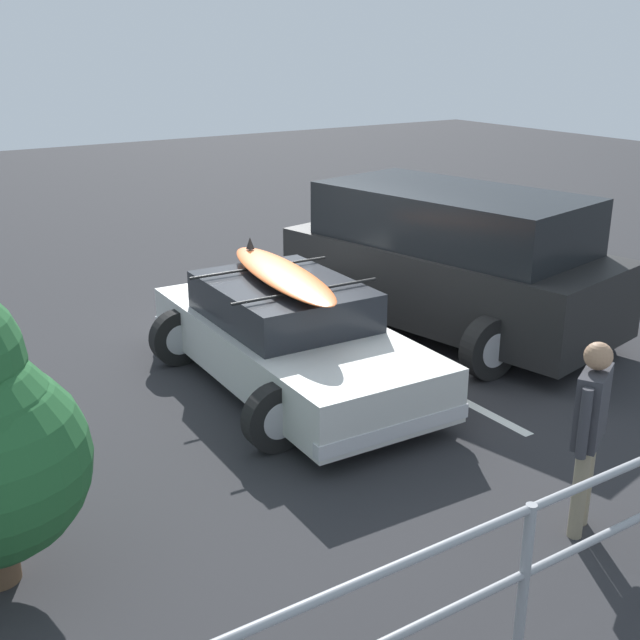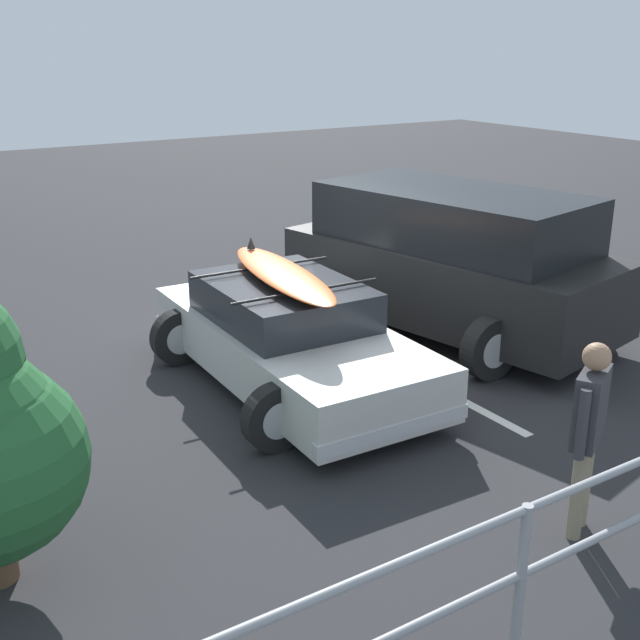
# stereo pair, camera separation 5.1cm
# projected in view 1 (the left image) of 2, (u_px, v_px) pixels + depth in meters

# --- Properties ---
(ground_plane) EXTENTS (44.00, 44.00, 0.02)m
(ground_plane) POSITION_uv_depth(u_px,v_px,m) (329.00, 360.00, 9.70)
(ground_plane) COLOR #28282B
(ground_plane) RESTS_ON ground
(parking_stripe) EXTENTS (0.12, 4.64, 0.00)m
(parking_stripe) POSITION_uv_depth(u_px,v_px,m) (386.00, 360.00, 9.69)
(parking_stripe) COLOR silver
(parking_stripe) RESTS_ON ground
(sedan_car) EXTENTS (2.43, 4.06, 1.45)m
(sedan_car) POSITION_uv_depth(u_px,v_px,m) (289.00, 336.00, 8.84)
(sedan_car) COLOR silver
(sedan_car) RESTS_ON ground
(suv_car) EXTENTS (3.13, 4.71, 1.88)m
(suv_car) POSITION_uv_depth(u_px,v_px,m) (449.00, 260.00, 10.40)
(suv_car) COLOR black
(suv_car) RESTS_ON ground
(person_bystander) EXTENTS (0.55, 0.37, 1.59)m
(person_bystander) POSITION_uv_depth(u_px,v_px,m) (590.00, 421.00, 6.04)
(person_bystander) COLOR gray
(person_bystander) RESTS_ON ground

